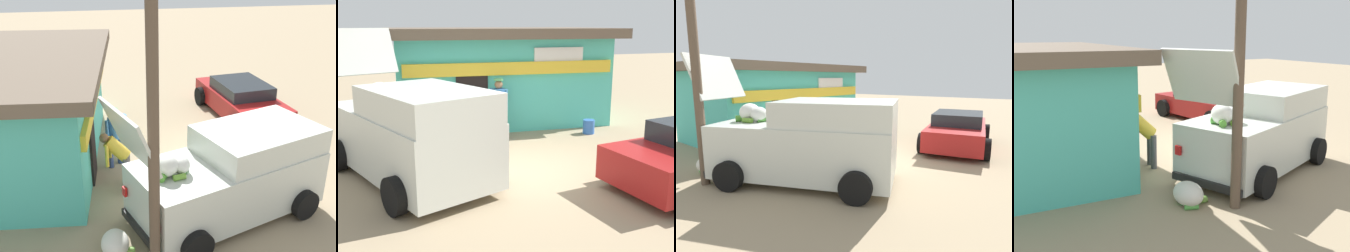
% 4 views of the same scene
% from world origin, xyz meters
% --- Properties ---
extents(ground_plane, '(60.00, 60.00, 0.00)m').
position_xyz_m(ground_plane, '(0.00, 0.00, 0.00)').
color(ground_plane, '#9E896B').
extents(storefront_bar, '(7.54, 5.26, 3.00)m').
position_xyz_m(storefront_bar, '(0.85, 5.16, 1.54)').
color(storefront_bar, '#4CC6B7').
rests_on(storefront_bar, ground_plane).
extents(delivery_van, '(3.28, 4.98, 3.03)m').
position_xyz_m(delivery_van, '(-2.56, 0.26, 0.99)').
color(delivery_van, silver).
rests_on(delivery_van, ground_plane).
extents(parked_sedan, '(4.47, 2.58, 1.26)m').
position_xyz_m(parked_sedan, '(3.02, -1.90, 0.61)').
color(parked_sedan, maroon).
rests_on(parked_sedan, ground_plane).
extents(vendor_standing, '(0.48, 0.48, 1.68)m').
position_xyz_m(vendor_standing, '(0.11, 2.70, 0.96)').
color(vendor_standing, navy).
rests_on(vendor_standing, ground_plane).
extents(customer_bending, '(0.60, 0.77, 1.46)m').
position_xyz_m(customer_bending, '(-1.01, 2.67, 0.89)').
color(customer_bending, '#4C4C51').
rests_on(customer_bending, ground_plane).
extents(unloaded_banana_pile, '(0.73, 0.66, 0.47)m').
position_xyz_m(unloaded_banana_pile, '(-3.52, 2.92, 0.23)').
color(unloaded_banana_pile, silver).
rests_on(unloaded_banana_pile, ground_plane).
extents(paint_bucket, '(0.34, 0.34, 0.41)m').
position_xyz_m(paint_bucket, '(2.77, 2.34, 0.20)').
color(paint_bucket, blue).
rests_on(paint_bucket, ground_plane).
extents(utility_pole, '(0.20, 0.20, 5.32)m').
position_xyz_m(utility_pole, '(-4.09, 2.21, 2.66)').
color(utility_pole, brown).
rests_on(utility_pole, ground_plane).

